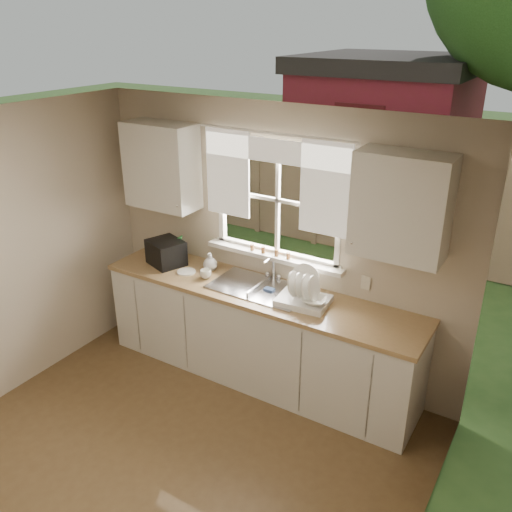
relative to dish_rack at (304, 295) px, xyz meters
The scene contains 20 objects.
ground 1.99m from the dish_rack, 105.28° to the right, with size 4.00×4.00×0.00m, color brown.
room_walls 1.81m from the dish_rack, 104.73° to the right, with size 3.62×4.02×2.50m.
ceiling 2.30m from the dish_rack, 105.28° to the right, with size 3.60×4.00×0.02m, color silver.
window 0.75m from the dish_rack, 144.13° to the left, with size 1.38×0.16×1.06m.
curtains 1.09m from the dish_rack, 148.60° to the left, with size 1.50×0.03×0.81m.
base_cabinets 0.71m from the dish_rack, behind, with size 3.00×0.62×0.87m, color silver.
countertop 0.47m from the dish_rack, behind, with size 3.04×0.65×0.04m, color #A88454.
upper_cabinet_left 1.83m from the dish_rack, behind, with size 0.70×0.33×0.80m, color silver.
upper_cabinet_right 1.12m from the dish_rack, 12.52° to the left, with size 0.70×0.33×0.80m, color silver.
wall_outlet 0.54m from the dish_rack, 36.56° to the left, with size 0.08×0.01×0.12m, color beige.
sill_jars 0.59m from the dish_rack, 151.06° to the left, with size 0.42×0.04×0.06m.
sink 0.48m from the dish_rack, behind, with size 0.88×0.52×0.40m.
dish_rack is the anchor object (origin of this frame).
bowl 0.13m from the dish_rack, 21.96° to the right, with size 0.20×0.20×0.05m, color white.
soap_bottle_a 1.42m from the dish_rack, behind, with size 0.10×0.10×0.27m, color #287B34.
soap_bottle_b 1.51m from the dish_rack, behind, with size 0.10×0.10×0.21m, color blue.
soap_bottle_c 1.07m from the dish_rack, behind, with size 0.14×0.14×0.17m, color beige.
saucer 1.23m from the dish_rack, behind, with size 0.18×0.18×0.01m, color white.
cup 0.99m from the dish_rack, behind, with size 0.11×0.11×0.08m, color white.
black_appliance 1.51m from the dish_rack, behind, with size 0.33×0.29×0.24m, color black.
Camera 1 is at (2.22, -1.98, 3.12)m, focal length 38.00 mm.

